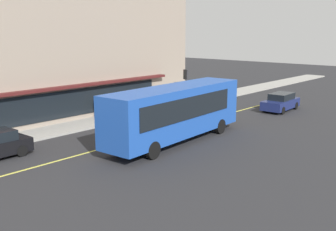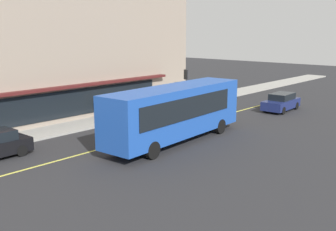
{
  "view_description": "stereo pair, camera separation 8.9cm",
  "coord_description": "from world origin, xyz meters",
  "px_view_note": "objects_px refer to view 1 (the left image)",
  "views": [
    {
      "loc": [
        -20.79,
        -18.11,
        6.88
      ],
      "look_at": [
        -2.3,
        -1.64,
        1.6
      ],
      "focal_mm": 42.84,
      "sensor_mm": 36.0,
      "label": 1
    },
    {
      "loc": [
        -20.73,
        -18.17,
        6.88
      ],
      "look_at": [
        -2.3,
        -1.64,
        1.6
      ],
      "focal_mm": 42.84,
      "sensor_mm": 36.0,
      "label": 2
    }
  ],
  "objects_px": {
    "car_navy": "(281,102)",
    "pedestrian_by_curb": "(97,105)",
    "traffic_light": "(186,78)",
    "bus": "(176,111)"
  },
  "relations": [
    {
      "from": "traffic_light",
      "to": "car_navy",
      "type": "distance_m",
      "value": 8.73
    },
    {
      "from": "bus",
      "to": "traffic_light",
      "type": "relative_size",
      "value": 3.52
    },
    {
      "from": "bus",
      "to": "traffic_light",
      "type": "height_order",
      "value": "bus"
    },
    {
      "from": "car_navy",
      "to": "pedestrian_by_curb",
      "type": "xyz_separation_m",
      "value": [
        -13.02,
        9.05,
        0.43
      ]
    },
    {
      "from": "traffic_light",
      "to": "bus",
      "type": "bearing_deg",
      "value": -143.67
    },
    {
      "from": "bus",
      "to": "traffic_light",
      "type": "distance_m",
      "value": 12.51
    },
    {
      "from": "bus",
      "to": "car_navy",
      "type": "distance_m",
      "value": 13.76
    },
    {
      "from": "car_navy",
      "to": "pedestrian_by_curb",
      "type": "height_order",
      "value": "pedestrian_by_curb"
    },
    {
      "from": "traffic_light",
      "to": "car_navy",
      "type": "xyz_separation_m",
      "value": [
        3.63,
        -7.73,
        -1.79
      ]
    },
    {
      "from": "car_navy",
      "to": "pedestrian_by_curb",
      "type": "bearing_deg",
      "value": 145.2
    }
  ]
}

